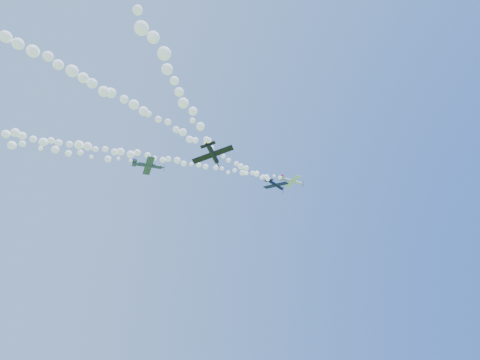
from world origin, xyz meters
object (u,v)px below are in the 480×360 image
plane_navy (276,185)px  plane_black (213,154)px  plane_white (292,181)px  plane_grey (148,165)px

plane_navy → plane_black: bearing=-156.1°
plane_white → plane_black: 51.33m
plane_navy → plane_white: bearing=-60.3°
plane_white → plane_navy: (-3.48, 2.96, -0.68)m
plane_grey → plane_black: bearing=-70.2°
plane_navy → plane_black: (-34.17, -32.87, -17.29)m
plane_grey → plane_black: size_ratio=1.25×
plane_white → plane_navy: 4.62m
plane_navy → plane_black: plane_navy is taller
plane_grey → plane_black: plane_grey is taller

